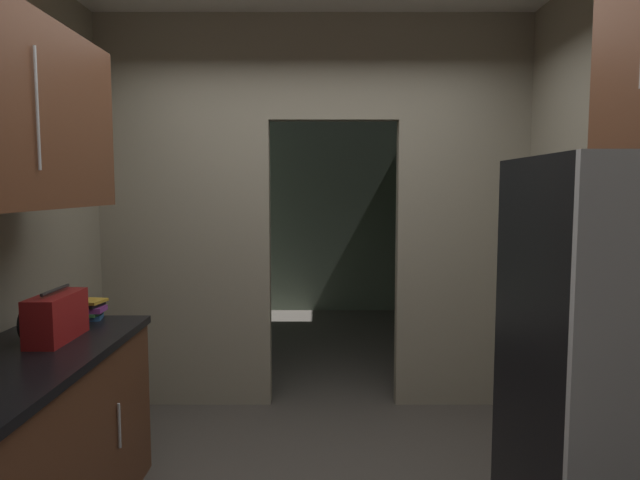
{
  "coord_description": "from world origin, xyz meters",
  "views": [
    {
      "loc": [
        0.04,
        -2.52,
        1.6
      ],
      "look_at": [
        0.06,
        0.92,
        1.28
      ],
      "focal_mm": 31.6,
      "sensor_mm": 36.0,
      "label": 1
    }
  ],
  "objects": [
    {
      "name": "adjoining_room_shell",
      "position": [
        0.0,
        3.71,
        1.41
      ],
      "size": [
        3.08,
        3.28,
        2.82
      ],
      "color": "slate",
      "rests_on": "ground"
    },
    {
      "name": "kitchen_partition",
      "position": [
        -0.04,
        1.58,
        1.51
      ],
      "size": [
        3.08,
        0.12,
        2.82
      ],
      "color": "gray",
      "rests_on": "ground"
    },
    {
      "name": "refrigerator",
      "position": [
        1.14,
        -0.59,
        0.85
      ],
      "size": [
        0.74,
        0.73,
        1.71
      ],
      "color": "black",
      "rests_on": "ground"
    },
    {
      "name": "book_stack",
      "position": [
        -1.2,
        0.5,
        0.94
      ],
      "size": [
        0.14,
        0.16,
        0.11
      ],
      "color": "#2D609E",
      "rests_on": "lower_cabinet_run"
    },
    {
      "name": "lower_cabinet_run",
      "position": [
        -1.23,
        -0.32,
        0.44
      ],
      "size": [
        0.63,
        1.83,
        0.88
      ],
      "color": "brown",
      "rests_on": "ground"
    },
    {
      "name": "boombox",
      "position": [
        -1.2,
        0.08,
        0.99
      ],
      "size": [
        0.16,
        0.38,
        0.25
      ],
      "color": "maroon",
      "rests_on": "lower_cabinet_run"
    }
  ]
}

